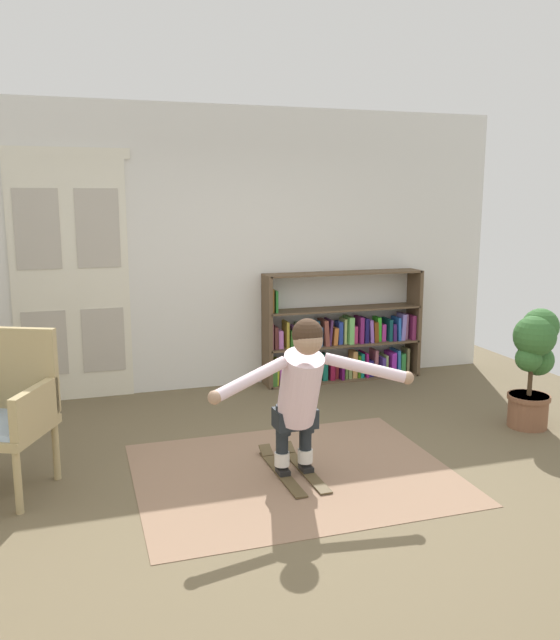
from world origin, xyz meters
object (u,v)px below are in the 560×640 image
Objects in this scene: bookshelf at (341,339)px; potted_plant at (534,359)px; wicker_chair at (4,408)px; skis_pair at (292,469)px; person_skier at (301,386)px.

bookshelf reaches higher than potted_plant.
skis_pair is at bearing -9.62° from wicker_chair.
person_skier reaches higher than wicker_chair.
bookshelf is 1.23× the size of person_skier.
potted_plant is at bearing 6.78° from skis_pair.
bookshelf is 3.74m from wicker_chair.
potted_plant is 0.73× the size of person_skier.
bookshelf is 2.15m from potted_plant.
skis_pair is (1.96, -0.33, -0.56)m from wicker_chair.
person_skier is (-1.29, -2.34, 0.25)m from bookshelf.
skis_pair is (-1.29, -2.17, -0.43)m from bookshelf.
potted_plant is 2.33m from person_skier.
wicker_chair is 1.05× the size of potted_plant.
bookshelf is 1.69× the size of potted_plant.
person_skier is (1.96, -0.51, 0.12)m from wicker_chair.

